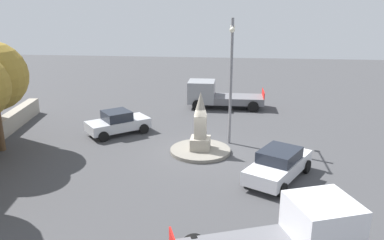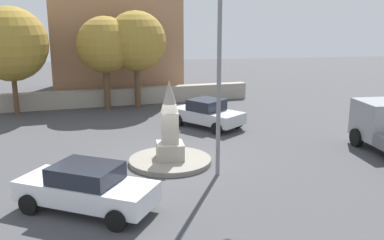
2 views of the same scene
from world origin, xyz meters
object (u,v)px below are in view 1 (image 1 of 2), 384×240
Objects in this scene: monument at (200,125)px; car_silver_waiting at (118,122)px; truck_grey_far_side at (216,95)px; truck_white_near_island at (292,236)px; car_white_parked_right at (279,164)px; streetlamp at (231,70)px.

monument is 6.14m from car_silver_waiting.
truck_grey_far_side is 0.99× the size of truck_white_near_island.
truck_grey_far_side is (12.85, 3.59, 0.25)m from car_white_parked_right.
truck_grey_far_side is at bearing 9.95° from truck_white_near_island.
streetlamp is at bearing 27.11° from car_white_parked_right.
streetlamp is 1.57× the size of car_white_parked_right.
truck_grey_far_side is at bearing -39.13° from car_silver_waiting.
car_silver_waiting reaches higher than car_white_parked_right.
truck_white_near_island is at bearing -168.84° from streetlamp.
monument is 0.45× the size of streetlamp.
car_silver_waiting is 14.95m from truck_white_near_island.
truck_white_near_island is (-19.01, -3.34, -0.02)m from truck_grey_far_side.
car_white_parked_right is at bearing -164.39° from truck_grey_far_side.
truck_white_near_island is at bearing -157.94° from monument.
car_silver_waiting is (0.94, 7.09, -3.66)m from streetlamp.
car_silver_waiting is at bearing 82.46° from streetlamp.
truck_grey_far_side is at bearing 8.35° from streetlamp.
truck_white_near_island is at bearing -170.05° from truck_grey_far_side.
truck_grey_far_side reaches higher than car_white_parked_right.
truck_white_near_island reaches higher than car_silver_waiting.
truck_white_near_island is at bearing -141.88° from car_silver_waiting.
streetlamp is 1.78× the size of car_silver_waiting.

